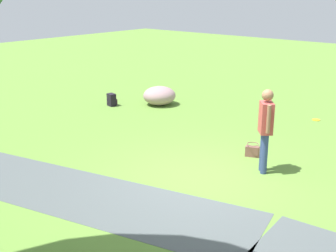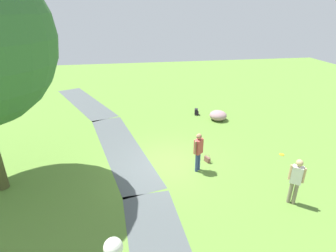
# 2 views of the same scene
# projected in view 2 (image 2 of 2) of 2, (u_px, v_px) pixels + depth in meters

# --- Properties ---
(ground_plane) EXTENTS (48.00, 48.00, 0.00)m
(ground_plane) POSITION_uv_depth(u_px,v_px,m) (168.00, 163.00, 12.15)
(ground_plane) COLOR olive
(footpath_segment_mid) EXTENTS (8.19, 3.56, 0.01)m
(footpath_segment_mid) POSITION_uv_depth(u_px,v_px,m) (121.00, 147.00, 13.52)
(footpath_segment_mid) COLOR #4B5253
(footpath_segment_mid) RESTS_ON ground
(footpath_segment_far) EXTENTS (7.98, 5.05, 0.01)m
(footpath_segment_far) POSITION_uv_depth(u_px,v_px,m) (85.00, 102.00, 19.89)
(footpath_segment_far) COLOR #4B5253
(footpath_segment_far) RESTS_ON ground
(lawn_boulder) EXTENTS (1.39, 1.41, 0.61)m
(lawn_boulder) POSITION_uv_depth(u_px,v_px,m) (218.00, 115.00, 16.65)
(lawn_boulder) COLOR #A68287
(lawn_boulder) RESTS_ON ground
(woman_with_handbag) EXTENTS (0.41, 0.43, 1.76)m
(woman_with_handbag) POSITION_uv_depth(u_px,v_px,m) (198.00, 150.00, 11.20)
(woman_with_handbag) COLOR navy
(woman_with_handbag) RESTS_ON ground
(man_near_boulder) EXTENTS (0.41, 0.43, 1.80)m
(man_near_boulder) POSITION_uv_depth(u_px,v_px,m) (296.00, 178.00, 9.27)
(man_near_boulder) COLOR gray
(man_near_boulder) RESTS_ON ground
(handbag_on_grass) EXTENTS (0.36, 0.36, 0.31)m
(handbag_on_grass) POSITION_uv_depth(u_px,v_px,m) (207.00, 159.00, 12.19)
(handbag_on_grass) COLOR brown
(handbag_on_grass) RESTS_ON ground
(backpack_by_boulder) EXTENTS (0.32, 0.31, 0.40)m
(backpack_by_boulder) POSITION_uv_depth(u_px,v_px,m) (196.00, 112.00, 17.51)
(backpack_by_boulder) COLOR black
(backpack_by_boulder) RESTS_ON ground
(frisbee_on_grass) EXTENTS (0.22, 0.22, 0.02)m
(frisbee_on_grass) POSITION_uv_depth(u_px,v_px,m) (282.00, 155.00, 12.83)
(frisbee_on_grass) COLOR gold
(frisbee_on_grass) RESTS_ON ground
(delivery_van) EXTENTS (5.44, 2.68, 2.30)m
(delivery_van) POSITION_uv_depth(u_px,v_px,m) (8.00, 59.00, 29.01)
(delivery_van) COLOR navy
(delivery_van) RESTS_ON ground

